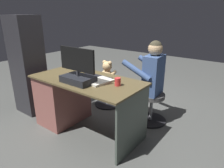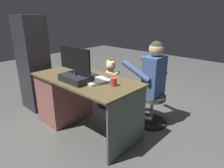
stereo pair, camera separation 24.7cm
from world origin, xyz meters
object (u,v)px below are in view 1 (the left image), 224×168
object	(u,v)px
person	(148,76)
tv_remote	(74,76)
monitor	(78,73)
computer_mouse	(78,72)
keyboard	(96,77)
teddy_bear	(108,72)
desk	(68,97)
cup	(118,82)
office_chair_teddy	(107,91)
visitor_chair	(151,106)

from	to	relation	value
person	tv_remote	bearing A→B (deg)	49.62
monitor	computer_mouse	size ratio (longest dim) A/B	5.37
keyboard	computer_mouse	world-z (taller)	computer_mouse
monitor	teddy_bear	world-z (taller)	monitor
computer_mouse	person	distance (m)	0.97
desk	tv_remote	distance (m)	0.41
computer_mouse	cup	world-z (taller)	cup
office_chair_teddy	teddy_bear	xyz separation A→B (m)	(0.00, -0.01, 0.34)
teddy_bear	visitor_chair	xyz separation A→B (m)	(-0.84, 0.06, -0.35)
monitor	visitor_chair	world-z (taller)	monitor
monitor	visitor_chair	distance (m)	1.19
desk	office_chair_teddy	world-z (taller)	desk
cup	tv_remote	distance (m)	0.63
computer_mouse	teddy_bear	size ratio (longest dim) A/B	0.28
desk	cup	distance (m)	0.91
keyboard	desk	bearing A→B (deg)	14.35
monitor	tv_remote	distance (m)	0.25
desk	tv_remote	world-z (taller)	tv_remote
cup	desk	bearing A→B (deg)	2.93
keyboard	monitor	bearing A→B (deg)	80.58
desk	office_chair_teddy	bearing A→B (deg)	-97.05
person	teddy_bear	bearing A→B (deg)	-4.04
visitor_chair	keyboard	bearing A→B (deg)	51.40
monitor	desk	bearing A→B (deg)	-20.92
desk	computer_mouse	xyz separation A→B (m)	(-0.12, -0.11, 0.36)
person	monitor	bearing A→B (deg)	62.80
keyboard	office_chair_teddy	bearing A→B (deg)	-62.16
desk	teddy_bear	xyz separation A→B (m)	(-0.10, -0.78, 0.20)
cup	visitor_chair	world-z (taller)	cup
computer_mouse	visitor_chair	world-z (taller)	computer_mouse
visitor_chair	tv_remote	bearing A→B (deg)	46.19
cup	person	size ratio (longest dim) A/B	0.08
visitor_chair	monitor	bearing A→B (deg)	58.76
keyboard	cup	bearing A→B (deg)	169.47
desk	office_chair_teddy	distance (m)	0.79
tv_remote	desk	bearing A→B (deg)	-3.43
computer_mouse	tv_remote	xyz separation A→B (m)	(-0.09, 0.14, -0.01)
desk	tv_remote	bearing A→B (deg)	170.27
keyboard	teddy_bear	bearing A→B (deg)	-62.55
monitor	keyboard	distance (m)	0.29
person	office_chair_teddy	bearing A→B (deg)	-3.20
office_chair_teddy	person	bearing A→B (deg)	176.80
keyboard	tv_remote	xyz separation A→B (m)	(0.24, 0.15, -0.00)
cup	visitor_chair	bearing A→B (deg)	-98.80
teddy_bear	visitor_chair	world-z (taller)	teddy_bear
teddy_bear	office_chair_teddy	bearing A→B (deg)	90.00
keyboard	person	size ratio (longest dim) A/B	0.36
monitor	keyboard	size ratio (longest dim) A/B	1.23
desk	cup	size ratio (longest dim) A/B	15.88
monitor	keyboard	xyz separation A→B (m)	(-0.04, -0.27, -0.11)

